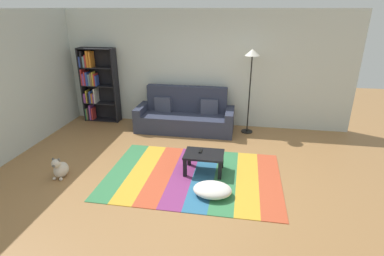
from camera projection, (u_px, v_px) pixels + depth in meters
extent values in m
plane|color=#9E7042|center=(184.00, 173.00, 5.35)|extent=(14.00, 14.00, 0.00)
cube|color=silver|center=(204.00, 69.00, 7.19)|extent=(6.80, 0.10, 2.70)
cube|color=silver|center=(24.00, 81.00, 6.08)|extent=(0.10, 5.50, 2.70)
cube|color=#387F4C|center=(122.00, 169.00, 5.47)|extent=(0.37, 2.05, 0.01)
cube|color=gold|center=(142.00, 171.00, 5.41)|extent=(0.37, 2.05, 0.01)
cube|color=#C64C2D|center=(162.00, 173.00, 5.35)|extent=(0.37, 2.05, 0.01)
cube|color=#843370|center=(183.00, 175.00, 5.29)|extent=(0.37, 2.05, 0.01)
cube|color=teal|center=(204.00, 177.00, 5.23)|extent=(0.37, 2.05, 0.01)
cube|color=#387F4C|center=(225.00, 179.00, 5.17)|extent=(0.37, 2.05, 0.01)
cube|color=gold|center=(247.00, 180.00, 5.12)|extent=(0.37, 2.05, 0.01)
cube|color=#C64C2D|center=(270.00, 182.00, 5.06)|extent=(0.37, 2.05, 0.01)
cube|color=#2D3347|center=(185.00, 123.00, 7.12)|extent=(1.90, 0.80, 0.40)
cube|color=#2D3347|center=(187.00, 99.00, 7.21)|extent=(1.90, 0.20, 0.60)
cube|color=#2D3347|center=(142.00, 117.00, 7.26)|extent=(0.18, 0.80, 0.56)
cube|color=#2D3347|center=(229.00, 122.00, 6.93)|extent=(0.18, 0.80, 0.56)
cube|color=#42475B|center=(163.00, 104.00, 7.24)|extent=(0.42, 0.19, 0.36)
cube|color=#42475B|center=(209.00, 107.00, 7.07)|extent=(0.42, 0.19, 0.36)
cube|color=black|center=(84.00, 85.00, 7.60)|extent=(0.04, 0.28, 1.82)
cube|color=black|center=(116.00, 86.00, 7.46)|extent=(0.04, 0.28, 1.82)
cube|color=black|center=(102.00, 84.00, 7.65)|extent=(0.90, 0.01, 1.82)
cube|color=black|center=(104.00, 119.00, 7.86)|extent=(0.86, 0.28, 0.02)
cube|color=black|center=(102.00, 103.00, 7.69)|extent=(0.86, 0.28, 0.02)
cube|color=black|center=(100.00, 85.00, 7.53)|extent=(0.86, 0.28, 0.02)
cube|color=black|center=(98.00, 67.00, 7.36)|extent=(0.86, 0.28, 0.02)
cube|color=black|center=(95.00, 49.00, 7.20)|extent=(0.86, 0.28, 0.02)
cube|color=green|center=(88.00, 113.00, 7.84)|extent=(0.03, 0.20, 0.29)
cube|color=#8C6647|center=(89.00, 113.00, 7.82)|extent=(0.03, 0.18, 0.30)
cube|color=black|center=(90.00, 113.00, 7.82)|extent=(0.03, 0.20, 0.32)
cube|color=purple|center=(92.00, 112.00, 7.82)|extent=(0.04, 0.23, 0.38)
cube|color=red|center=(94.00, 113.00, 7.81)|extent=(0.03, 0.19, 0.30)
cube|color=purple|center=(86.00, 98.00, 7.68)|extent=(0.05, 0.20, 0.24)
cube|color=gold|center=(88.00, 96.00, 7.65)|extent=(0.03, 0.18, 0.32)
cube|color=black|center=(90.00, 97.00, 7.66)|extent=(0.05, 0.20, 0.25)
cube|color=#334CB2|center=(91.00, 97.00, 7.64)|extent=(0.04, 0.18, 0.30)
cube|color=orange|center=(93.00, 98.00, 7.66)|extent=(0.03, 0.22, 0.24)
cube|color=purple|center=(95.00, 98.00, 7.64)|extent=(0.03, 0.20, 0.24)
cube|color=silver|center=(96.00, 95.00, 7.63)|extent=(0.03, 0.25, 0.37)
cube|color=red|center=(83.00, 77.00, 7.50)|extent=(0.03, 0.24, 0.39)
cube|color=purple|center=(85.00, 79.00, 7.52)|extent=(0.04, 0.24, 0.29)
cube|color=red|center=(87.00, 78.00, 7.51)|extent=(0.03, 0.25, 0.34)
cube|color=#334CB2|center=(88.00, 78.00, 7.49)|extent=(0.05, 0.21, 0.32)
cube|color=#668C99|center=(91.00, 79.00, 7.50)|extent=(0.04, 0.24, 0.28)
cube|color=#8C6647|center=(93.00, 79.00, 7.48)|extent=(0.04, 0.23, 0.31)
cube|color=gold|center=(94.00, 79.00, 7.43)|extent=(0.03, 0.16, 0.34)
cube|color=red|center=(96.00, 79.00, 7.46)|extent=(0.03, 0.22, 0.29)
cube|color=#334CB2|center=(97.00, 81.00, 7.44)|extent=(0.03, 0.17, 0.25)
cube|color=#334CB2|center=(81.00, 61.00, 7.36)|extent=(0.04, 0.22, 0.25)
cube|color=black|center=(82.00, 59.00, 7.30)|extent=(0.05, 0.16, 0.37)
cube|color=#668C99|center=(85.00, 61.00, 7.34)|extent=(0.05, 0.24, 0.26)
cube|color=red|center=(87.00, 61.00, 7.31)|extent=(0.04, 0.18, 0.30)
cube|color=orange|center=(89.00, 59.00, 7.29)|extent=(0.05, 0.19, 0.39)
cube|color=orange|center=(91.00, 59.00, 7.29)|extent=(0.05, 0.22, 0.37)
cube|color=black|center=(204.00, 154.00, 5.26)|extent=(0.68, 0.49, 0.04)
cube|color=black|center=(185.00, 168.00, 5.19)|extent=(0.06, 0.06, 0.32)
cube|color=black|center=(220.00, 171.00, 5.09)|extent=(0.06, 0.06, 0.32)
cube|color=black|center=(189.00, 157.00, 5.56)|extent=(0.06, 0.06, 0.32)
cube|color=black|center=(222.00, 159.00, 5.47)|extent=(0.06, 0.06, 0.32)
ellipsoid|color=white|center=(212.00, 190.00, 4.68)|extent=(0.60, 0.46, 0.19)
ellipsoid|color=beige|center=(61.00, 170.00, 5.21)|extent=(0.22, 0.30, 0.26)
sphere|color=beige|center=(56.00, 163.00, 5.04)|extent=(0.15, 0.15, 0.15)
ellipsoid|color=#5B5750|center=(54.00, 166.00, 4.99)|extent=(0.06, 0.07, 0.05)
ellipsoid|color=#5B5750|center=(53.00, 160.00, 5.05)|extent=(0.05, 0.04, 0.08)
ellipsoid|color=#5B5750|center=(59.00, 160.00, 5.04)|extent=(0.05, 0.04, 0.08)
sphere|color=beige|center=(54.00, 178.00, 5.13)|extent=(0.06, 0.06, 0.06)
sphere|color=beige|center=(61.00, 179.00, 5.11)|extent=(0.06, 0.06, 0.06)
cylinder|color=black|center=(247.00, 131.00, 7.12)|extent=(0.26, 0.26, 0.02)
cylinder|color=black|center=(249.00, 95.00, 6.79)|extent=(0.03, 0.03, 1.73)
cone|color=white|center=(252.00, 52.00, 6.44)|extent=(0.32, 0.32, 0.14)
cube|color=black|center=(201.00, 151.00, 5.32)|extent=(0.05, 0.15, 0.02)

